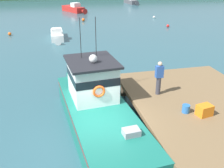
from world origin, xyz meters
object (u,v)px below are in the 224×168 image
object	(u,v)px
moored_boat_near_channel	(57,35)
mooring_buoy_spare_mooring	(83,20)
crate_single_by_cleat	(205,110)
bait_bucket	(186,109)
mooring_buoy_channel_marker	(168,26)
mooring_buoy_outer	(10,34)
deckhand_by_the_boat	(159,77)
moored_boat_far_left	(74,9)
main_fishing_boat	(97,107)
moored_boat_outer_mooring	(131,2)
mooring_buoy_inshore	(154,17)

from	to	relation	value
moored_boat_near_channel	mooring_buoy_spare_mooring	size ratio (longest dim) A/B	10.94
crate_single_by_cleat	bait_bucket	size ratio (longest dim) A/B	1.76
mooring_buoy_channel_marker	mooring_buoy_outer	bearing A→B (deg)	-179.51
crate_single_by_cleat	mooring_buoy_outer	world-z (taller)	crate_single_by_cleat
deckhand_by_the_boat	moored_boat_far_left	bearing A→B (deg)	91.12
main_fishing_boat	crate_single_by_cleat	size ratio (longest dim) A/B	16.54
moored_boat_outer_mooring	deckhand_by_the_boat	bearing A→B (deg)	-105.47
moored_boat_far_left	moored_boat_near_channel	world-z (taller)	moored_boat_far_left
deckhand_by_the_boat	bait_bucket	bearing A→B (deg)	-76.22
mooring_buoy_spare_mooring	mooring_buoy_channel_marker	size ratio (longest dim) A/B	1.22
mooring_buoy_inshore	mooring_buoy_outer	xyz separation A→B (m)	(-19.56, -6.65, 0.01)
main_fishing_boat	bait_bucket	xyz separation A→B (m)	(3.50, -1.65, 0.36)
moored_boat_near_channel	bait_bucket	bearing A→B (deg)	-75.81
crate_single_by_cleat	mooring_buoy_inshore	world-z (taller)	crate_single_by_cleat
mooring_buoy_channel_marker	moored_boat_outer_mooring	bearing A→B (deg)	83.92
bait_bucket	mooring_buoy_channel_marker	xyz separation A→B (m)	(9.09, 21.64, -1.19)
moored_boat_far_left	mooring_buoy_outer	xyz separation A→B (m)	(-8.61, -15.56, -0.35)
main_fishing_boat	mooring_buoy_inshore	world-z (taller)	main_fishing_boat
main_fishing_boat	mooring_buoy_spare_mooring	size ratio (longest dim) A/B	22.87
moored_boat_far_left	mooring_buoy_channel_marker	world-z (taller)	moored_boat_far_left
bait_bucket	moored_boat_near_channel	xyz separation A→B (m)	(-4.71, 18.63, -0.95)
deckhand_by_the_boat	mooring_buoy_inshore	distance (m)	28.23
deckhand_by_the_boat	mooring_buoy_spare_mooring	xyz separation A→B (m)	(-0.31, 26.20, -1.84)
main_fishing_boat	moored_boat_near_channel	xyz separation A→B (m)	(-1.22, 16.98, -0.59)
mooring_buoy_inshore	moored_boat_near_channel	bearing A→B (deg)	-146.79
mooring_buoy_spare_mooring	mooring_buoy_outer	bearing A→B (deg)	-143.64
moored_boat_far_left	mooring_buoy_channel_marker	bearing A→B (deg)	-56.38
bait_bucket	mooring_buoy_outer	world-z (taller)	bait_bucket
bait_bucket	moored_boat_far_left	xyz separation A→B (m)	(-1.15, 37.04, -0.83)
moored_boat_far_left	crate_single_by_cleat	bearing A→B (deg)	-87.29
bait_bucket	mooring_buoy_spare_mooring	xyz separation A→B (m)	(-0.77, 28.09, -1.15)
crate_single_by_cleat	moored_boat_far_left	size ratio (longest dim) A/B	0.10
mooring_buoy_spare_mooring	main_fishing_boat	bearing A→B (deg)	-95.88
moored_boat_far_left	mooring_buoy_spare_mooring	bearing A→B (deg)	-87.56
moored_boat_far_left	mooring_buoy_spare_mooring	size ratio (longest dim) A/B	13.86
moored_boat_outer_mooring	mooring_buoy_channel_marker	bearing A→B (deg)	-96.08
main_fishing_boat	mooring_buoy_channel_marker	size ratio (longest dim) A/B	27.99
moored_boat_near_channel	mooring_buoy_inshore	xyz separation A→B (m)	(14.51, 9.50, -0.24)
crate_single_by_cleat	bait_bucket	xyz separation A→B (m)	(-0.62, 0.38, -0.06)
mooring_buoy_outer	mooring_buoy_channel_marker	world-z (taller)	mooring_buoy_outer
crate_single_by_cleat	mooring_buoy_channel_marker	size ratio (longest dim) A/B	1.69
moored_boat_far_left	moored_boat_outer_mooring	bearing A→B (deg)	33.91
main_fishing_boat	mooring_buoy_inshore	size ratio (longest dim) A/B	28.57
moored_boat_outer_mooring	moored_boat_near_channel	xyz separation A→B (m)	(-16.36, -27.01, -0.06)
main_fishing_boat	mooring_buoy_outer	world-z (taller)	main_fishing_boat
mooring_buoy_inshore	moored_boat_outer_mooring	bearing A→B (deg)	83.99
mooring_buoy_inshore	main_fishing_boat	bearing A→B (deg)	-116.66
mooring_buoy_spare_mooring	crate_single_by_cleat	bearing A→B (deg)	-87.21
main_fishing_boat	crate_single_by_cleat	xyz separation A→B (m)	(4.11, -2.03, 0.42)
moored_boat_outer_mooring	moored_boat_near_channel	distance (m)	31.57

